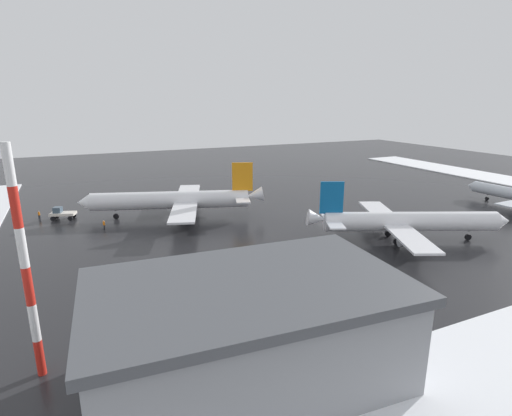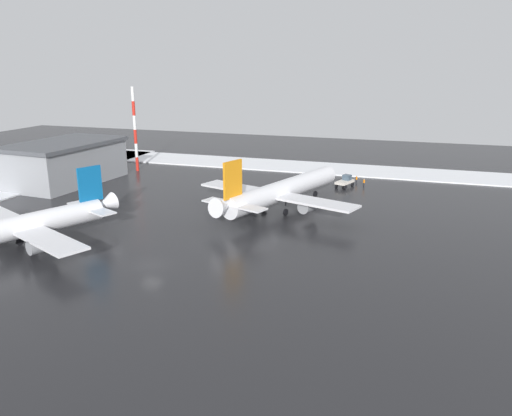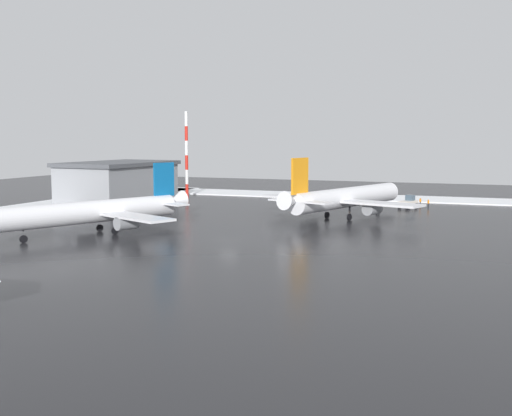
% 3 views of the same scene
% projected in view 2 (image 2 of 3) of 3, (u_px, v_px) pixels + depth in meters
% --- Properties ---
extents(ground_plane, '(240.00, 240.00, 0.00)m').
position_uv_depth(ground_plane, '(151.00, 265.00, 63.06)').
color(ground_plane, '#232326').
extents(snow_bank_left, '(14.00, 116.00, 0.26)m').
position_uv_depth(snow_bank_left, '(287.00, 166.00, 124.17)').
color(snow_bank_left, white).
rests_on(snow_bank_left, ground_plane).
extents(airplane_foreground_jet, '(35.14, 29.64, 10.73)m').
position_uv_depth(airplane_foreground_jet, '(282.00, 190.00, 85.85)').
color(airplane_foreground_jet, white).
rests_on(airplane_foreground_jet, ground_plane).
extents(airplane_parked_portside, '(31.73, 26.94, 9.97)m').
position_uv_depth(airplane_parked_portside, '(8.00, 229.00, 66.36)').
color(airplane_parked_portside, white).
rests_on(airplane_parked_portside, ground_plane).
extents(pushback_tug, '(5.07, 3.61, 2.50)m').
position_uv_depth(pushback_tug, '(345.00, 181.00, 102.82)').
color(pushback_tug, silver).
rests_on(pushback_tug, ground_plane).
extents(ground_crew_beside_wing, '(0.36, 0.36, 1.71)m').
position_uv_depth(ground_crew_beside_wing, '(364.00, 182.00, 103.14)').
color(ground_crew_beside_wing, black).
rests_on(ground_crew_beside_wing, ground_plane).
extents(ground_crew_near_tug, '(0.36, 0.36, 1.71)m').
position_uv_depth(ground_crew_near_tug, '(289.00, 186.00, 99.64)').
color(ground_crew_near_tug, black).
rests_on(ground_crew_near_tug, ground_plane).
extents(ground_crew_by_nose_gear, '(0.36, 0.36, 1.71)m').
position_uv_depth(ground_crew_by_nose_gear, '(357.00, 179.00, 106.04)').
color(ground_crew_by_nose_gear, black).
rests_on(ground_crew_by_nose_gear, ground_plane).
extents(antenna_mast, '(0.70, 0.70, 19.59)m').
position_uv_depth(antenna_mast, '(135.00, 130.00, 116.49)').
color(antenna_mast, red).
rests_on(antenna_mast, ground_plane).
extents(cargo_hangar, '(25.98, 16.71, 8.80)m').
position_uv_depth(cargo_hangar, '(65.00, 162.00, 105.97)').
color(cargo_hangar, gray).
rests_on(cargo_hangar, ground_plane).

